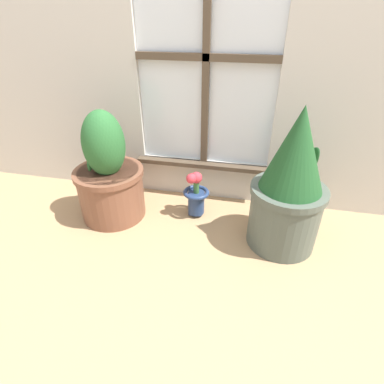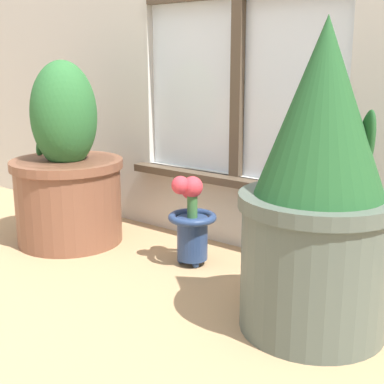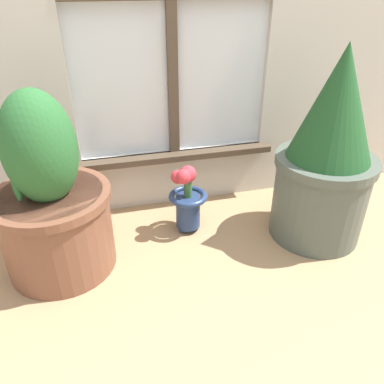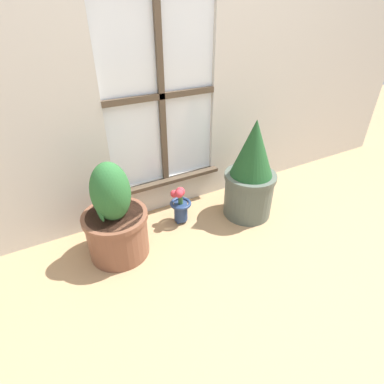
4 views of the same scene
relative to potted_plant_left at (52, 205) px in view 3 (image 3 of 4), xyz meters
name	(u,v)px [view 3 (image 3 of 4)]	position (x,y,z in m)	size (l,w,h in m)	color
ground_plane	(209,278)	(0.45, -0.19, -0.23)	(10.00, 10.00, 0.00)	tan
potted_plant_left	(52,205)	(0.00, 0.00, 0.00)	(0.36, 0.36, 0.59)	brown
potted_plant_right	(327,157)	(0.89, -0.05, 0.08)	(0.34, 0.34, 0.67)	#4C564C
flower_vase	(186,199)	(0.44, 0.09, -0.10)	(0.14, 0.14, 0.27)	navy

